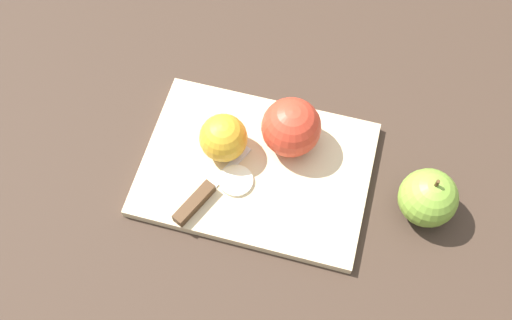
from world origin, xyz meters
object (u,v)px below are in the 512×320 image
(apple_whole, at_px, (428,198))
(apple_half_left, at_px, (291,127))
(apple_half_right, at_px, (224,138))
(knife, at_px, (199,199))

(apple_whole, bearing_deg, apple_half_left, -19.43)
(apple_half_right, bearing_deg, apple_whole, -17.81)
(apple_half_left, height_order, knife, apple_half_left)
(apple_half_left, height_order, apple_half_right, apple_half_left)
(knife, distance_m, apple_whole, 0.31)
(apple_half_right, xyz_separation_m, apple_whole, (-0.29, 0.04, -0.01))
(apple_half_right, relative_size, knife, 0.49)
(apple_half_left, distance_m, knife, 0.16)
(knife, bearing_deg, apple_half_right, 16.59)
(apple_whole, bearing_deg, apple_half_right, -8.22)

